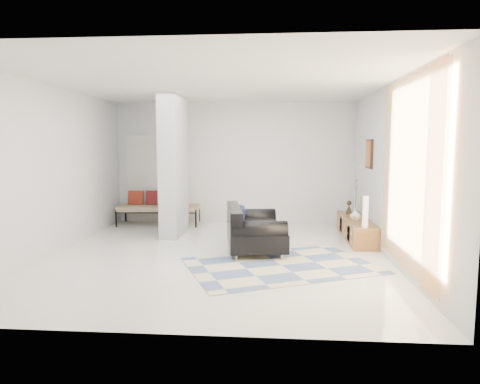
{
  "coord_description": "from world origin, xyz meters",
  "views": [
    {
      "loc": [
        0.9,
        -6.89,
        1.83
      ],
      "look_at": [
        0.32,
        0.6,
        0.99
      ],
      "focal_mm": 32.0,
      "sensor_mm": 36.0,
      "label": 1
    }
  ],
  "objects": [
    {
      "name": "floor",
      "position": [
        0.0,
        0.0,
        0.0
      ],
      "size": [
        6.0,
        6.0,
        0.0
      ],
      "primitive_type": "plane",
      "color": "silver",
      "rests_on": "ground"
    },
    {
      "name": "ceiling",
      "position": [
        0.0,
        0.0,
        2.8
      ],
      "size": [
        6.0,
        6.0,
        0.0
      ],
      "primitive_type": "plane",
      "rotation": [
        3.14,
        0.0,
        0.0
      ],
      "color": "white",
      "rests_on": "wall_back"
    },
    {
      "name": "wall_back",
      "position": [
        0.0,
        3.0,
        1.4
      ],
      "size": [
        6.0,
        0.0,
        6.0
      ],
      "primitive_type": "plane",
      "rotation": [
        1.57,
        0.0,
        0.0
      ],
      "color": "silver",
      "rests_on": "ground"
    },
    {
      "name": "wall_front",
      "position": [
        0.0,
        -3.0,
        1.4
      ],
      "size": [
        6.0,
        0.0,
        6.0
      ],
      "primitive_type": "plane",
      "rotation": [
        -1.57,
        0.0,
        0.0
      ],
      "color": "silver",
      "rests_on": "ground"
    },
    {
      "name": "wall_left",
      "position": [
        -2.75,
        0.0,
        1.4
      ],
      "size": [
        0.0,
        6.0,
        6.0
      ],
      "primitive_type": "plane",
      "rotation": [
        1.57,
        0.0,
        1.57
      ],
      "color": "silver",
      "rests_on": "ground"
    },
    {
      "name": "wall_right",
      "position": [
        2.75,
        0.0,
        1.4
      ],
      "size": [
        0.0,
        6.0,
        6.0
      ],
      "primitive_type": "plane",
      "rotation": [
        1.57,
        0.0,
        -1.57
      ],
      "color": "silver",
      "rests_on": "ground"
    },
    {
      "name": "partition_column",
      "position": [
        -1.1,
        1.6,
        1.4
      ],
      "size": [
        0.35,
        1.2,
        2.8
      ],
      "primitive_type": "cube",
      "color": "#B6BBBE",
      "rests_on": "floor"
    },
    {
      "name": "hallway_door",
      "position": [
        -2.1,
        2.96,
        1.02
      ],
      "size": [
        0.85,
        0.06,
        2.04
      ],
      "primitive_type": "cube",
      "color": "silver",
      "rests_on": "floor"
    },
    {
      "name": "curtain",
      "position": [
        2.67,
        -1.15,
        1.45
      ],
      "size": [
        0.0,
        2.55,
        2.55
      ],
      "primitive_type": "plane",
      "rotation": [
        1.57,
        0.0,
        1.57
      ],
      "color": "#FDA342",
      "rests_on": "wall_right"
    },
    {
      "name": "wall_art",
      "position": [
        2.72,
        1.41,
        1.65
      ],
      "size": [
        0.04,
        0.45,
        0.55
      ],
      "primitive_type": "cube",
      "color": "#3F1D11",
      "rests_on": "wall_right"
    },
    {
      "name": "media_console",
      "position": [
        2.52,
        1.41,
        0.2
      ],
      "size": [
        0.45,
        2.0,
        0.8
      ],
      "color": "brown",
      "rests_on": "floor"
    },
    {
      "name": "loveseat",
      "position": [
        0.54,
        0.42,
        0.35
      ],
      "size": [
        1.15,
        1.7,
        0.76
      ],
      "rotation": [
        0.0,
        0.0,
        0.14
      ],
      "color": "silver",
      "rests_on": "floor"
    },
    {
      "name": "daybed",
      "position": [
        -1.72,
        2.62,
        0.41
      ],
      "size": [
        1.84,
        0.86,
        0.77
      ],
      "rotation": [
        0.0,
        0.0,
        0.05
      ],
      "color": "black",
      "rests_on": "floor"
    },
    {
      "name": "area_rug",
      "position": [
        1.04,
        -0.57,
        0.01
      ],
      "size": [
        3.23,
        2.76,
        0.01
      ],
      "primitive_type": "cube",
      "rotation": [
        0.0,
        0.0,
        0.41
      ],
      "color": "beige",
      "rests_on": "floor"
    },
    {
      "name": "cylinder_lamp",
      "position": [
        2.5,
        0.54,
        0.67
      ],
      "size": [
        0.1,
        0.1,
        0.55
      ],
      "primitive_type": "cylinder",
      "color": "silver",
      "rests_on": "media_console"
    },
    {
      "name": "bronze_figurine",
      "position": [
        2.47,
        1.96,
        0.54
      ],
      "size": [
        0.15,
        0.15,
        0.28
      ],
      "primitive_type": null,
      "rotation": [
        0.0,
        0.0,
        0.12
      ],
      "color": "black",
      "rests_on": "media_console"
    },
    {
      "name": "vase",
      "position": [
        2.47,
        1.27,
        0.5
      ],
      "size": [
        0.23,
        0.23,
        0.21
      ],
      "primitive_type": "imported",
      "rotation": [
        0.0,
        0.0,
        -0.17
      ],
      "color": "white",
      "rests_on": "media_console"
    }
  ]
}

